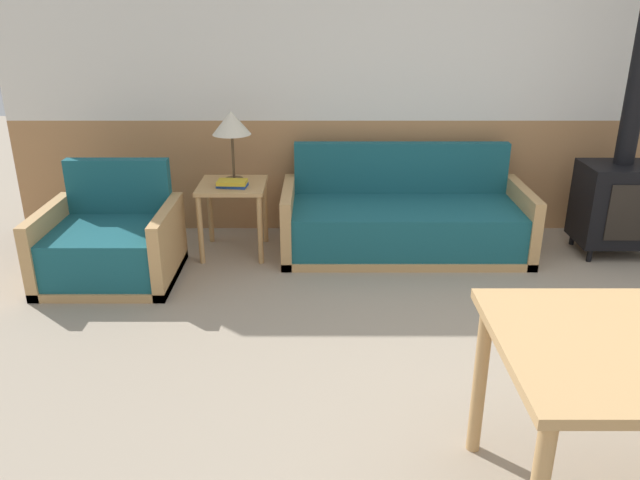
% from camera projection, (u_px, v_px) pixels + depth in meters
% --- Properties ---
extents(ground_plane, '(16.00, 16.00, 0.00)m').
position_uv_depth(ground_plane, '(528.00, 413.00, 3.06)').
color(ground_plane, gray).
extents(wall_back, '(7.20, 0.06, 2.70)m').
position_uv_depth(wall_back, '(447.00, 70.00, 5.01)').
color(wall_back, '#AD7A4C').
rests_on(wall_back, ground_plane).
extents(couch, '(1.90, 0.81, 0.80)m').
position_uv_depth(couch, '(405.00, 222.00, 4.92)').
color(couch, tan).
rests_on(couch, ground_plane).
extents(armchair, '(0.92, 0.79, 0.80)m').
position_uv_depth(armchair, '(112.00, 246.00, 4.45)').
color(armchair, tan).
rests_on(armchair, ground_plane).
extents(side_table, '(0.51, 0.51, 0.56)m').
position_uv_depth(side_table, '(234.00, 196.00, 4.81)').
color(side_table, tan).
rests_on(side_table, ground_plane).
extents(table_lamp, '(0.29, 0.29, 0.54)m').
position_uv_depth(table_lamp, '(232.00, 124.00, 4.69)').
color(table_lamp, '#4C3823').
rests_on(table_lamp, side_table).
extents(book_stack, '(0.24, 0.16, 0.05)m').
position_uv_depth(book_stack, '(233.00, 183.00, 4.68)').
color(book_stack, '#234799').
rests_on(book_stack, side_table).
extents(wood_stove, '(0.60, 0.45, 2.52)m').
position_uv_depth(wood_stove, '(625.00, 175.00, 4.73)').
color(wood_stove, black).
rests_on(wood_stove, ground_plane).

